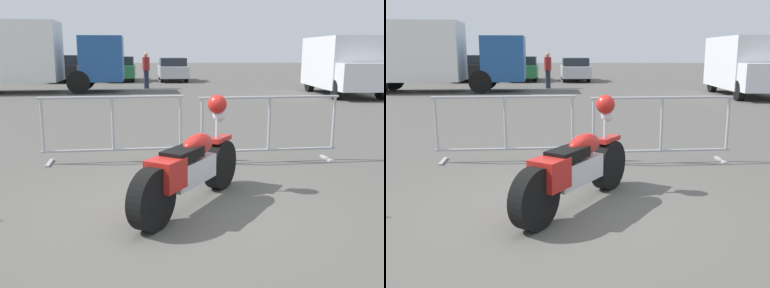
% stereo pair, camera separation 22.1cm
% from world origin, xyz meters
% --- Properties ---
extents(ground_plane, '(120.00, 120.00, 0.00)m').
position_xyz_m(ground_plane, '(0.00, 0.00, 0.00)').
color(ground_plane, '#54514C').
extents(motorcycle, '(1.23, 1.99, 1.24)m').
position_xyz_m(motorcycle, '(0.08, 0.10, 0.47)').
color(motorcycle, black).
rests_on(motorcycle, ground).
extents(crowd_barrier_near, '(2.26, 0.72, 1.07)m').
position_xyz_m(crowd_barrier_near, '(-1.17, 2.12, 0.55)').
color(crowd_barrier_near, '#9EA0A5').
rests_on(crowd_barrier_near, ground).
extents(crowd_barrier_far, '(2.26, 0.72, 1.07)m').
position_xyz_m(crowd_barrier_far, '(1.33, 2.12, 0.55)').
color(crowd_barrier_far, '#9EA0A5').
rests_on(crowd_barrier_far, ground).
extents(box_truck, '(7.92, 3.17, 2.98)m').
position_xyz_m(box_truck, '(-7.18, 13.89, 1.64)').
color(box_truck, white).
rests_on(box_truck, ground).
extents(delivery_van, '(2.14, 5.06, 2.31)m').
position_xyz_m(delivery_van, '(6.17, 12.95, 1.24)').
color(delivery_van, silver).
rests_on(delivery_van, ground).
extents(parked_car_white, '(2.07, 4.14, 1.35)m').
position_xyz_m(parked_car_white, '(-10.40, 21.59, 0.68)').
color(parked_car_white, white).
rests_on(parked_car_white, ground).
extents(parked_car_black, '(2.31, 4.63, 1.51)m').
position_xyz_m(parked_car_black, '(-7.29, 20.86, 0.77)').
color(parked_car_black, black).
rests_on(parked_car_black, ground).
extents(parked_car_green, '(2.19, 4.38, 1.43)m').
position_xyz_m(parked_car_green, '(-4.17, 21.22, 0.72)').
color(parked_car_green, '#236B38').
rests_on(parked_car_green, ground).
extents(parked_car_silver, '(2.07, 4.14, 1.35)m').
position_xyz_m(parked_car_silver, '(-1.05, 21.08, 0.68)').
color(parked_car_silver, '#B7BABF').
rests_on(parked_car_silver, ground).
extents(pedestrian, '(0.47, 0.47, 1.69)m').
position_xyz_m(pedestrian, '(-2.07, 15.86, 0.92)').
color(pedestrian, '#262838').
rests_on(pedestrian, ground).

